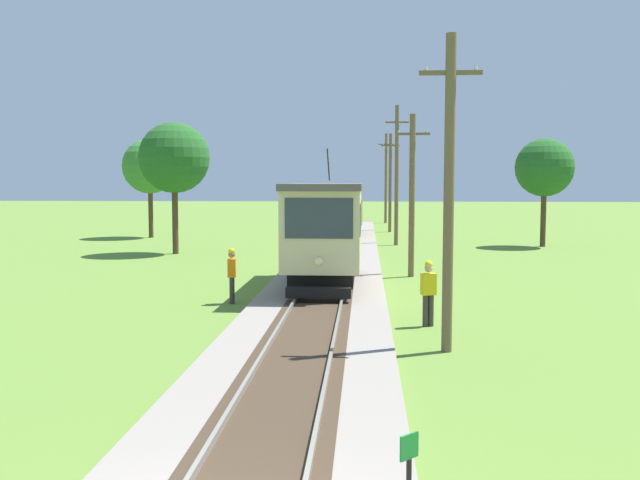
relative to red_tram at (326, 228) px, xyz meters
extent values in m
cube|color=beige|center=(0.00, 0.02, 0.11)|extent=(2.50, 8.00, 2.60)
cube|color=#56514C|center=(0.00, 0.02, 1.52)|extent=(2.60, 8.32, 0.22)
cube|color=black|center=(0.00, 0.02, -1.47)|extent=(2.10, 7.04, 0.44)
cube|color=#2D3842|center=(0.00, -3.99, 0.57)|extent=(2.10, 0.03, 1.25)
cube|color=#2D3842|center=(1.26, 0.02, 0.47)|extent=(0.02, 6.72, 1.04)
sphere|color=#F4EAB2|center=(0.00, -4.04, -0.74)|extent=(0.28, 0.28, 0.28)
cylinder|color=black|center=(0.00, 1.62, 2.33)|extent=(0.05, 1.67, 1.19)
cube|color=black|center=(0.00, -4.18, -1.69)|extent=(2.00, 0.36, 0.32)
cylinder|color=black|center=(0.00, -2.22, -1.47)|extent=(1.54, 0.80, 0.80)
cylinder|color=black|center=(0.00, 2.26, -1.47)|extent=(1.54, 0.80, 0.80)
cube|color=#93471E|center=(0.00, 24.39, -0.42)|extent=(2.40, 5.20, 1.70)
cube|color=black|center=(0.00, 24.39, -1.49)|extent=(2.02, 4.78, 0.38)
cylinder|color=black|center=(0.00, 22.83, -1.49)|extent=(1.54, 0.76, 0.76)
cylinder|color=black|center=(0.00, 25.95, -1.49)|extent=(1.54, 0.76, 0.76)
cylinder|color=brown|center=(3.30, -9.54, 1.39)|extent=(0.24, 0.29, 7.17)
cube|color=brown|center=(3.30, -9.54, 4.12)|extent=(1.40, 0.10, 0.10)
cylinder|color=silver|center=(2.75, -9.54, 4.22)|extent=(0.08, 0.08, 0.10)
cylinder|color=silver|center=(3.85, -9.54, 4.22)|extent=(0.08, 0.08, 0.10)
cylinder|color=brown|center=(3.30, 3.36, 1.10)|extent=(0.24, 0.39, 6.59)
cube|color=brown|center=(3.30, 3.36, 3.61)|extent=(1.40, 0.10, 0.10)
cylinder|color=silver|center=(2.75, 3.36, 3.71)|extent=(0.08, 0.08, 0.10)
cylinder|color=silver|center=(3.85, 3.36, 3.71)|extent=(0.08, 0.08, 0.10)
cylinder|color=brown|center=(3.30, 17.90, 2.03)|extent=(0.24, 0.28, 8.45)
cube|color=brown|center=(3.30, 17.90, 5.24)|extent=(1.40, 0.10, 0.10)
cylinder|color=silver|center=(2.75, 17.90, 5.34)|extent=(0.08, 0.08, 0.10)
cylinder|color=silver|center=(3.85, 17.90, 5.34)|extent=(0.08, 0.08, 0.10)
cylinder|color=brown|center=(3.30, 29.12, 1.55)|extent=(0.24, 0.59, 7.49)
cube|color=brown|center=(3.30, 29.12, 4.40)|extent=(1.40, 0.10, 0.10)
cylinder|color=silver|center=(2.75, 29.12, 4.50)|extent=(0.08, 0.08, 0.10)
cylinder|color=silver|center=(3.85, 29.12, 4.50)|extent=(0.08, 0.08, 0.10)
cylinder|color=brown|center=(3.30, 40.91, 1.94)|extent=(0.24, 0.59, 8.28)
cube|color=brown|center=(3.30, 40.91, 5.09)|extent=(1.40, 0.10, 0.10)
cylinder|color=silver|center=(2.75, 40.91, 5.19)|extent=(0.08, 0.08, 0.10)
cylinder|color=silver|center=(3.85, 40.91, 5.19)|extent=(0.08, 0.08, 0.10)
cube|color=#1E7A33|center=(1.91, -18.26, -1.15)|extent=(0.21, 0.21, 0.28)
cylinder|color=#38332D|center=(3.05, -6.69, -1.76)|extent=(0.15, 0.15, 0.86)
cylinder|color=#38332D|center=(3.20, -6.64, -1.76)|extent=(0.15, 0.15, 0.86)
cube|color=yellow|center=(3.12, -6.66, -1.04)|extent=(0.43, 0.34, 0.58)
sphere|color=tan|center=(3.12, -6.66, -0.61)|extent=(0.22, 0.22, 0.22)
sphere|color=yellow|center=(3.12, -6.66, -0.51)|extent=(0.21, 0.21, 0.21)
cylinder|color=#38332D|center=(-2.83, -3.35, -1.76)|extent=(0.15, 0.15, 0.86)
cylinder|color=#38332D|center=(-2.81, -3.51, -1.76)|extent=(0.15, 0.15, 0.86)
cube|color=orange|center=(-2.82, -3.43, -1.04)|extent=(0.28, 0.40, 0.58)
sphere|color=#936B51|center=(-2.82, -3.43, -0.61)|extent=(0.22, 0.22, 0.22)
sphere|color=yellow|center=(-2.82, -3.43, -0.51)|extent=(0.21, 0.21, 0.21)
cylinder|color=#4C3823|center=(12.00, 17.46, -0.49)|extent=(0.32, 0.32, 3.41)
sphere|color=#235B23|center=(12.00, 17.46, 2.51)|extent=(3.44, 3.44, 3.44)
cylinder|color=#4C3823|center=(-8.77, 11.91, -0.33)|extent=(0.32, 0.32, 3.73)
sphere|color=#235B23|center=(-8.77, 11.91, 2.95)|extent=(3.78, 3.78, 3.78)
cylinder|color=#4C3823|center=(-13.38, 22.68, -0.44)|extent=(0.32, 0.32, 3.51)
sphere|color=#387A33|center=(-13.38, 22.68, 2.73)|extent=(3.76, 3.76, 3.76)
camera|label=1|loc=(1.42, -25.85, 1.72)|focal=40.20mm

